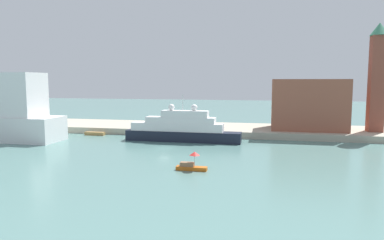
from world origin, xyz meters
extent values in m
plane|color=slate|center=(0.00, 0.00, 0.00)|extent=(400.00, 400.00, 0.00)
cube|color=#ADA38E|center=(0.00, 26.06, 0.83)|extent=(110.00, 20.12, 1.65)
cube|color=black|center=(1.70, 9.39, 1.23)|extent=(27.49, 3.75, 2.46)
cube|color=white|center=(0.32, 9.39, 3.42)|extent=(21.99, 3.45, 1.92)
cube|color=white|center=(1.15, 9.39, 5.08)|extent=(16.49, 3.15, 1.40)
cube|color=white|center=(2.25, 9.39, 6.57)|extent=(10.99, 2.85, 1.56)
cylinder|color=silver|center=(1.70, 9.39, 9.25)|extent=(0.16, 0.16, 3.81)
sphere|color=white|center=(4.44, 9.39, 8.09)|extent=(1.49, 1.49, 1.49)
sphere|color=white|center=(-1.05, 9.39, 8.09)|extent=(1.49, 1.49, 1.49)
cube|color=#C66019|center=(9.61, -16.80, 0.30)|extent=(4.97, 1.29, 0.61)
cube|color=#8C6647|center=(8.87, -16.80, 0.94)|extent=(2.18, 1.04, 0.67)
cylinder|color=#B2B2B2|center=(10.11, -16.80, 1.53)|extent=(0.06, 0.06, 1.84)
cone|color=red|center=(10.11, -16.80, 2.74)|extent=(1.64, 1.64, 0.57)
cube|color=olive|center=(-23.40, 13.90, 0.42)|extent=(5.31, 1.45, 0.85)
cube|color=#93513D|center=(31.48, 25.36, 8.19)|extent=(18.61, 12.34, 13.06)
cube|color=brown|center=(47.38, 24.66, 13.47)|extent=(3.44, 3.44, 23.63)
cone|color=#387A5B|center=(47.38, 24.66, 26.83)|extent=(4.47, 4.47, 3.10)
cube|color=#B21E1E|center=(-11.72, 23.02, 2.01)|extent=(4.54, 1.87, 0.71)
cube|color=#262D33|center=(-11.95, 23.02, 2.65)|extent=(2.73, 1.68, 0.57)
cylinder|color=#4C4C4C|center=(-6.12, 23.19, 2.31)|extent=(0.36, 0.36, 1.32)
sphere|color=tan|center=(-6.12, 23.19, 3.10)|extent=(0.24, 0.24, 0.24)
cylinder|color=black|center=(-2.18, 17.22, 1.99)|extent=(0.54, 0.54, 0.68)
camera|label=1|loc=(21.48, -70.53, 14.09)|focal=32.93mm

